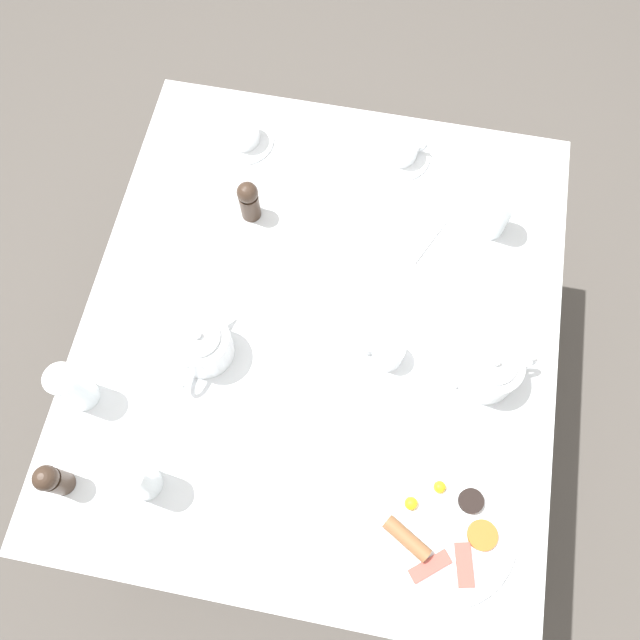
{
  "coord_description": "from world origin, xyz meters",
  "views": [
    {
      "loc": [
        -0.09,
        0.49,
        2.02
      ],
      "look_at": [
        0.0,
        0.0,
        0.72
      ],
      "focal_mm": 35.0,
      "sensor_mm": 36.0,
      "label": 1
    }
  ],
  "objects_px": {
    "creamer_jug": "(388,353)",
    "napkin_folded": "(416,232)",
    "wine_glass_spare": "(497,214)",
    "fork_by_plate": "(286,260)",
    "teapot_far": "(202,345)",
    "pepper_grinder": "(52,480)",
    "breakfast_plate": "(441,527)",
    "salt_grinder": "(249,200)",
    "teacup_with_saucer_right": "(243,134)",
    "teacup_with_saucer_left": "(401,150)",
    "teapot_near": "(490,370)",
    "water_glass_tall": "(73,388)",
    "water_glass_short": "(137,480)",
    "knife_by_plate": "(256,502)"
  },
  "relations": [
    {
      "from": "teacup_with_saucer_left",
      "to": "breakfast_plate",
      "type": "bearing_deg",
      "value": 103.35
    },
    {
      "from": "teapot_far",
      "to": "creamer_jug",
      "type": "bearing_deg",
      "value": -69.6
    },
    {
      "from": "breakfast_plate",
      "to": "knife_by_plate",
      "type": "bearing_deg",
      "value": 3.24
    },
    {
      "from": "salt_grinder",
      "to": "napkin_folded",
      "type": "height_order",
      "value": "salt_grinder"
    },
    {
      "from": "water_glass_tall",
      "to": "breakfast_plate",
      "type": "bearing_deg",
      "value": 170.99
    },
    {
      "from": "water_glass_tall",
      "to": "salt_grinder",
      "type": "distance_m",
      "value": 0.57
    },
    {
      "from": "teacup_with_saucer_left",
      "to": "napkin_folded",
      "type": "bearing_deg",
      "value": 108.04
    },
    {
      "from": "creamer_jug",
      "to": "napkin_folded",
      "type": "xyz_separation_m",
      "value": [
        -0.02,
        -0.32,
        -0.03
      ]
    },
    {
      "from": "water_glass_short",
      "to": "creamer_jug",
      "type": "bearing_deg",
      "value": -140.69
    },
    {
      "from": "teacup_with_saucer_right",
      "to": "water_glass_tall",
      "type": "distance_m",
      "value": 0.74
    },
    {
      "from": "fork_by_plate",
      "to": "knife_by_plate",
      "type": "bearing_deg",
      "value": 95.56
    },
    {
      "from": "water_glass_short",
      "to": "fork_by_plate",
      "type": "relative_size",
      "value": 1.06
    },
    {
      "from": "teapot_far",
      "to": "napkin_folded",
      "type": "relative_size",
      "value": 1.26
    },
    {
      "from": "salt_grinder",
      "to": "creamer_jug",
      "type": "bearing_deg",
      "value": 141.46
    },
    {
      "from": "wine_glass_spare",
      "to": "napkin_folded",
      "type": "xyz_separation_m",
      "value": [
        0.17,
        0.05,
        -0.06
      ]
    },
    {
      "from": "wine_glass_spare",
      "to": "pepper_grinder",
      "type": "xyz_separation_m",
      "value": [
        0.81,
        0.76,
        -0.0
      ]
    },
    {
      "from": "knife_by_plate",
      "to": "pepper_grinder",
      "type": "bearing_deg",
      "value": 5.51
    },
    {
      "from": "fork_by_plate",
      "to": "creamer_jug",
      "type": "bearing_deg",
      "value": 144.48
    },
    {
      "from": "teapot_far",
      "to": "napkin_folded",
      "type": "xyz_separation_m",
      "value": [
        -0.42,
        -0.39,
        -0.05
      ]
    },
    {
      "from": "water_glass_short",
      "to": "napkin_folded",
      "type": "height_order",
      "value": "water_glass_short"
    },
    {
      "from": "breakfast_plate",
      "to": "water_glass_tall",
      "type": "distance_m",
      "value": 0.8
    },
    {
      "from": "wine_glass_spare",
      "to": "fork_by_plate",
      "type": "xyz_separation_m",
      "value": [
        0.46,
        0.18,
        -0.06
      ]
    },
    {
      "from": "salt_grinder",
      "to": "knife_by_plate",
      "type": "bearing_deg",
      "value": 103.8
    },
    {
      "from": "water_glass_tall",
      "to": "fork_by_plate",
      "type": "bearing_deg",
      "value": -131.91
    },
    {
      "from": "teacup_with_saucer_right",
      "to": "teapot_near",
      "type": "bearing_deg",
      "value": 142.4
    },
    {
      "from": "teacup_with_saucer_right",
      "to": "creamer_jug",
      "type": "relative_size",
      "value": 1.63
    },
    {
      "from": "pepper_grinder",
      "to": "salt_grinder",
      "type": "bearing_deg",
      "value": -108.76
    },
    {
      "from": "water_glass_tall",
      "to": "napkin_folded",
      "type": "xyz_separation_m",
      "value": [
        -0.65,
        -0.53,
        -0.07
      ]
    },
    {
      "from": "wine_glass_spare",
      "to": "napkin_folded",
      "type": "height_order",
      "value": "wine_glass_spare"
    },
    {
      "from": "breakfast_plate",
      "to": "salt_grinder",
      "type": "xyz_separation_m",
      "value": [
        0.54,
        -0.63,
        0.05
      ]
    },
    {
      "from": "teapot_far",
      "to": "pepper_grinder",
      "type": "height_order",
      "value": "teapot_far"
    },
    {
      "from": "water_glass_short",
      "to": "knife_by_plate",
      "type": "height_order",
      "value": "water_glass_short"
    },
    {
      "from": "teapot_far",
      "to": "napkin_folded",
      "type": "distance_m",
      "value": 0.57
    },
    {
      "from": "napkin_folded",
      "to": "fork_by_plate",
      "type": "height_order",
      "value": "napkin_folded"
    },
    {
      "from": "teapot_near",
      "to": "salt_grinder",
      "type": "bearing_deg",
      "value": -49.04
    },
    {
      "from": "teapot_near",
      "to": "water_glass_tall",
      "type": "height_order",
      "value": "water_glass_tall"
    },
    {
      "from": "teacup_with_saucer_left",
      "to": "creamer_jug",
      "type": "relative_size",
      "value": 1.63
    },
    {
      "from": "pepper_grinder",
      "to": "knife_by_plate",
      "type": "relative_size",
      "value": 0.68
    },
    {
      "from": "breakfast_plate",
      "to": "napkin_folded",
      "type": "height_order",
      "value": "breakfast_plate"
    },
    {
      "from": "teapot_near",
      "to": "wine_glass_spare",
      "type": "height_order",
      "value": "wine_glass_spare"
    },
    {
      "from": "wine_glass_spare",
      "to": "creamer_jug",
      "type": "xyz_separation_m",
      "value": [
        0.19,
        0.37,
        -0.03
      ]
    },
    {
      "from": "fork_by_plate",
      "to": "salt_grinder",
      "type": "bearing_deg",
      "value": -45.08
    },
    {
      "from": "creamer_jug",
      "to": "fork_by_plate",
      "type": "height_order",
      "value": "creamer_jug"
    },
    {
      "from": "salt_grinder",
      "to": "water_glass_tall",
      "type": "bearing_deg",
      "value": 63.63
    },
    {
      "from": "teacup_with_saucer_right",
      "to": "pepper_grinder",
      "type": "bearing_deg",
      "value": 79.37
    },
    {
      "from": "breakfast_plate",
      "to": "water_glass_short",
      "type": "bearing_deg",
      "value": 2.7
    },
    {
      "from": "knife_by_plate",
      "to": "teacup_with_saucer_right",
      "type": "bearing_deg",
      "value": -75.18
    },
    {
      "from": "napkin_folded",
      "to": "water_glass_short",
      "type": "bearing_deg",
      "value": 55.81
    },
    {
      "from": "wine_glass_spare",
      "to": "napkin_folded",
      "type": "distance_m",
      "value": 0.19
    },
    {
      "from": "teapot_far",
      "to": "teacup_with_saucer_right",
      "type": "distance_m",
      "value": 0.57
    }
  ]
}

